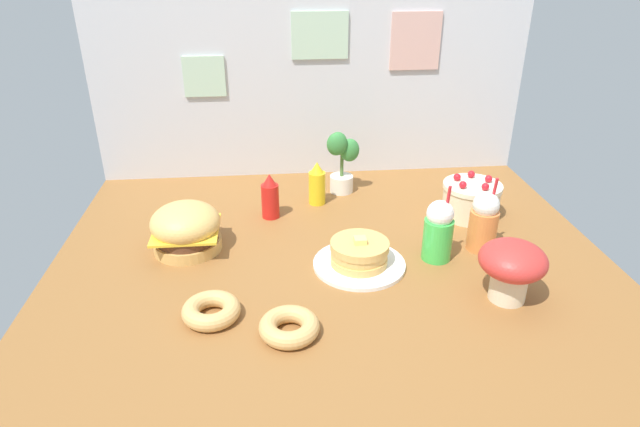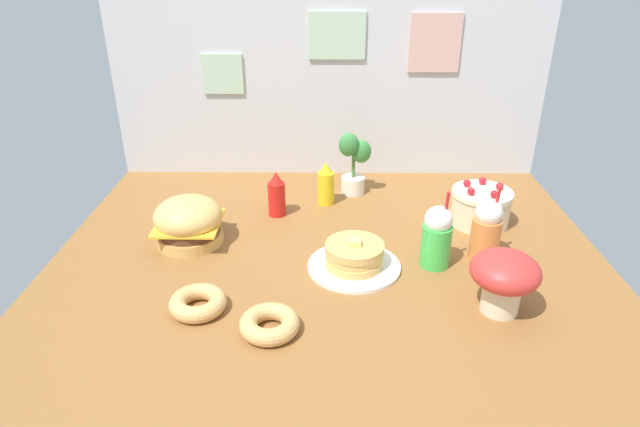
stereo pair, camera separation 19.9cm
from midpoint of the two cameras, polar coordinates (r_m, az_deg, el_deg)
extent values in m
cube|color=brown|center=(2.00, -1.56, -5.17)|extent=(2.04, 1.73, 0.02)
cube|color=silver|center=(2.62, -3.09, 14.03)|extent=(2.04, 0.03, 0.95)
cube|color=#B2D1B2|center=(2.62, -14.27, 13.75)|extent=(0.19, 0.01, 0.18)
cube|color=#B2D1B2|center=(2.57, -2.35, 18.17)|extent=(0.26, 0.01, 0.21)
cube|color=#D8A599|center=(2.63, 7.81, 17.49)|extent=(0.23, 0.01, 0.26)
cylinder|color=#DBA859|center=(2.13, -16.32, -3.16)|extent=(0.25, 0.25, 0.04)
cylinder|color=#59331E|center=(2.11, -16.46, -2.24)|extent=(0.23, 0.23, 0.03)
cube|color=yellow|center=(2.10, -16.53, -1.72)|extent=(0.24, 0.24, 0.01)
ellipsoid|color=#E5B260|center=(2.09, -16.64, -0.98)|extent=(0.26, 0.26, 0.15)
cylinder|color=white|center=(1.95, 1.23, -5.44)|extent=(0.33, 0.33, 0.01)
cylinder|color=#E0AD5B|center=(1.94, 1.17, -4.96)|extent=(0.20, 0.20, 0.03)
cylinder|color=#E0AD5B|center=(1.93, 1.19, -4.16)|extent=(0.20, 0.20, 0.03)
cylinder|color=#E0AD5B|center=(1.91, 1.23, -3.46)|extent=(0.21, 0.21, 0.03)
cube|color=#F7E072|center=(1.90, 1.25, -2.91)|extent=(0.04, 0.04, 0.02)
cylinder|color=beige|center=(2.34, 13.23, 1.12)|extent=(0.23, 0.23, 0.13)
cylinder|color=#F4EACC|center=(2.31, 13.41, 2.76)|extent=(0.24, 0.24, 0.02)
sphere|color=red|center=(2.33, 15.00, 3.49)|extent=(0.03, 0.03, 0.03)
sphere|color=red|center=(2.36, 13.31, 4.00)|extent=(0.03, 0.03, 0.03)
sphere|color=red|center=(2.32, 11.86, 3.71)|extent=(0.03, 0.03, 0.03)
sphere|color=red|center=(2.25, 12.36, 2.91)|extent=(0.03, 0.03, 0.03)
sphere|color=red|center=(2.25, 14.60, 2.70)|extent=(0.03, 0.03, 0.03)
cylinder|color=red|center=(2.28, -7.73, 1.25)|extent=(0.07, 0.07, 0.15)
cone|color=red|center=(2.24, -7.88, 3.49)|extent=(0.06, 0.06, 0.05)
cylinder|color=yellow|center=(2.39, -2.70, 2.64)|extent=(0.07, 0.07, 0.15)
cone|color=yellow|center=(2.35, -2.75, 4.81)|extent=(0.06, 0.06, 0.05)
cylinder|color=green|center=(1.99, 9.46, -2.78)|extent=(0.11, 0.11, 0.16)
sphere|color=white|center=(1.94, 9.69, -0.09)|extent=(0.10, 0.10, 0.10)
cylinder|color=red|center=(1.93, 10.37, 0.78)|extent=(0.01, 0.03, 0.16)
cylinder|color=orange|center=(2.09, 14.11, -1.76)|extent=(0.11, 0.11, 0.16)
sphere|color=white|center=(2.04, 14.43, 0.83)|extent=(0.10, 0.10, 0.10)
cylinder|color=red|center=(2.03, 15.10, 1.65)|extent=(0.01, 0.04, 0.16)
torus|color=tan|center=(1.74, -14.63, -9.93)|extent=(0.18, 0.18, 0.05)
torus|color=brown|center=(1.74, -14.64, -9.83)|extent=(0.17, 0.17, 0.05)
torus|color=tan|center=(1.64, -6.81, -11.86)|extent=(0.18, 0.18, 0.05)
torus|color=#8CCC8C|center=(1.63, -6.82, -11.75)|extent=(0.17, 0.17, 0.05)
cylinder|color=white|center=(2.52, 0.01, 3.11)|extent=(0.11, 0.11, 0.08)
cylinder|color=#4C7238|center=(2.48, 0.01, 5.39)|extent=(0.02, 0.02, 0.14)
ellipsoid|color=#38843D|center=(2.45, 0.81, 6.63)|extent=(0.09, 0.06, 0.11)
ellipsoid|color=#38843D|center=(2.47, -0.59, 7.25)|extent=(0.09, 0.06, 0.11)
ellipsoid|color=#38843D|center=(2.42, -0.50, 7.31)|extent=(0.09, 0.06, 0.11)
cylinder|color=beige|center=(1.83, 16.25, -7.40)|extent=(0.12, 0.12, 0.10)
ellipsoid|color=red|center=(1.78, 16.64, -4.81)|extent=(0.21, 0.21, 0.12)
camera|label=1|loc=(0.10, -92.79, -1.39)|focal=30.46mm
camera|label=2|loc=(0.10, 87.21, 1.39)|focal=30.46mm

